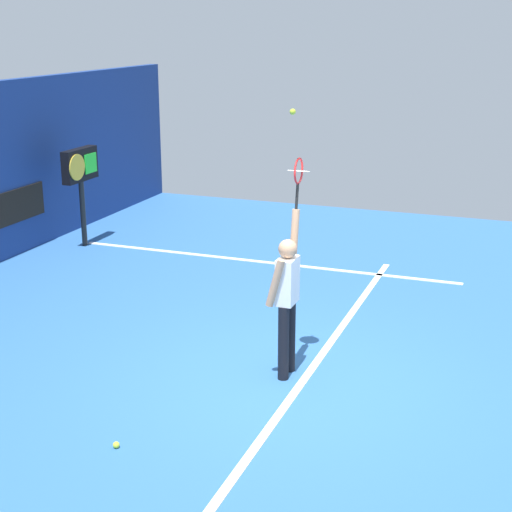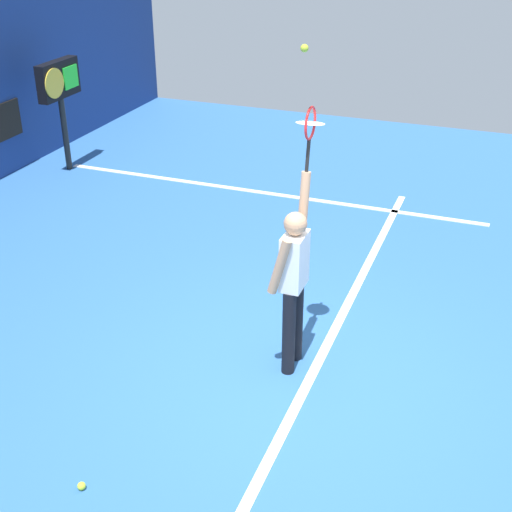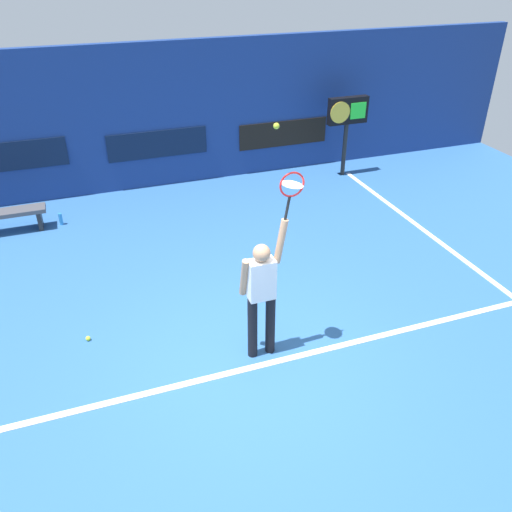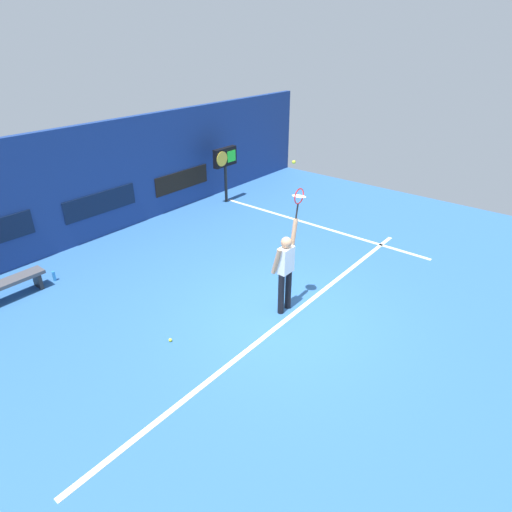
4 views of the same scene
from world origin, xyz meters
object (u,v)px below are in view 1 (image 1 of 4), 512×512
Objects in this scene: tennis_player at (287,295)px; tennis_ball at (293,112)px; spare_ball at (116,445)px; scoreboard_clock at (80,170)px; tennis_racket at (298,174)px.

tennis_ball is (0.16, 0.01, 2.11)m from tennis_player.
tennis_ball is 4.03m from spare_ball.
scoreboard_clock reaches higher than spare_ball.
tennis_ball is (-0.20, 0.02, 0.73)m from tennis_racket.
tennis_player is 1.08× the size of scoreboard_clock.
tennis_player is 6.74m from scoreboard_clock.
tennis_racket is (0.36, -0.00, 1.38)m from tennis_player.
scoreboard_clock is at bearing 34.67° from spare_ball.
tennis_ball is at bearing -23.68° from spare_ball.
tennis_player reaches higher than spare_ball.
tennis_player is at bearing -25.47° from spare_ball.
tennis_racket is 9.15× the size of spare_ball.
spare_ball is at bearing -145.33° from scoreboard_clock.
tennis_player is 3.20× the size of tennis_racket.
tennis_player is at bearing 179.32° from tennis_racket.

